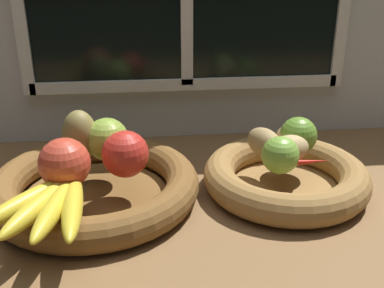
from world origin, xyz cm
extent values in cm
cube|color=brown|center=(0.00, 0.00, -1.50)|extent=(140.00, 90.00, 3.00)
cube|color=silver|center=(0.00, 30.00, 27.50)|extent=(140.00, 3.00, 55.00)
cube|color=white|center=(0.00, 27.50, 12.00)|extent=(64.00, 1.20, 2.40)
cylinder|color=brown|center=(-17.65, 2.16, 0.50)|extent=(23.81, 23.81, 1.00)
torus|color=brown|center=(-17.65, 2.16, 2.69)|extent=(34.41, 34.41, 5.37)
cylinder|color=olive|center=(14.53, 2.16, 0.50)|extent=(18.69, 18.69, 1.00)
torus|color=olive|center=(14.53, 2.16, 2.69)|extent=(28.17, 28.17, 5.37)
sphere|color=red|center=(-12.23, -0.35, 9.08)|extent=(7.41, 7.41, 7.41)
sphere|color=#8CAD3D|center=(-15.45, 6.44, 9.01)|extent=(7.27, 7.27, 7.27)
sphere|color=#CC422D|center=(-21.10, -2.85, 9.25)|extent=(7.75, 7.75, 7.75)
ellipsoid|color=olive|center=(-19.89, 6.76, 9.75)|extent=(8.01, 8.08, 8.76)
ellipsoid|color=gold|center=(-25.30, -9.07, 6.77)|extent=(13.13, 15.48, 2.79)
ellipsoid|color=gold|center=(-23.43, -10.21, 6.77)|extent=(9.75, 17.17, 2.79)
ellipsoid|color=gold|center=(-21.34, -10.85, 6.77)|extent=(5.77, 17.78, 2.79)
ellipsoid|color=gold|center=(-19.15, -10.95, 6.77)|extent=(4.14, 17.73, 2.79)
sphere|color=brown|center=(-19.83, -2.20, 6.77)|extent=(2.52, 2.52, 2.52)
ellipsoid|color=tan|center=(14.53, 2.16, 7.72)|extent=(9.00, 7.28, 4.69)
ellipsoid|color=#A38451|center=(16.38, 6.23, 7.79)|extent=(5.61, 6.76, 4.82)
ellipsoid|color=#A38451|center=(11.20, 4.75, 7.88)|extent=(7.21, 8.95, 5.02)
sphere|color=#7AAD3D|center=(12.14, -1.43, 8.40)|extent=(6.06, 6.06, 6.06)
sphere|color=olive|center=(17.32, 5.75, 8.61)|extent=(6.48, 6.48, 6.48)
cone|color=red|center=(16.01, -0.45, 6.23)|extent=(10.15, 2.24, 1.71)
camera|label=1|loc=(-8.71, -67.42, 39.77)|focal=44.13mm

